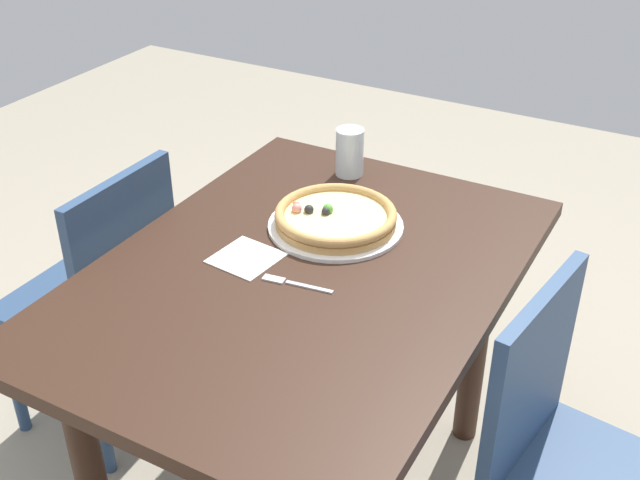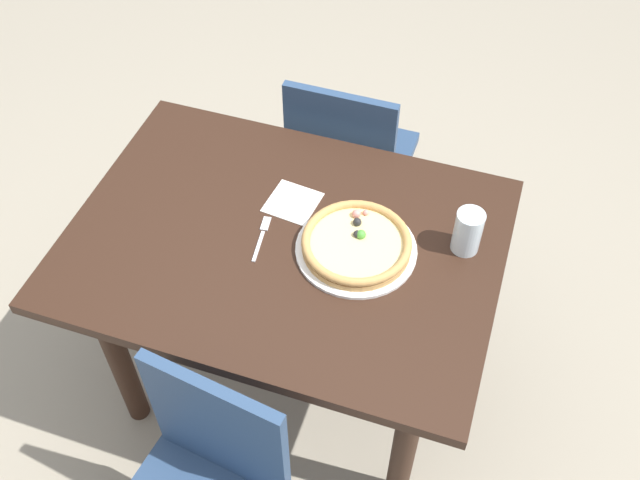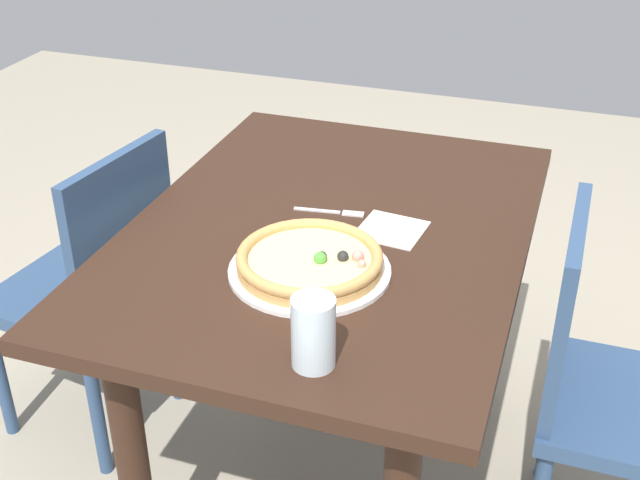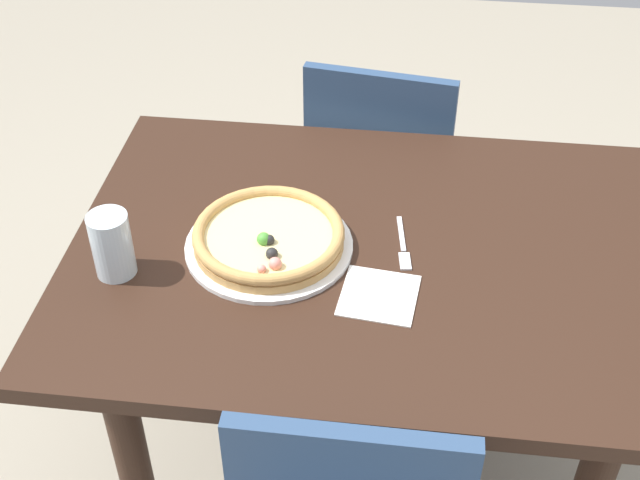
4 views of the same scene
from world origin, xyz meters
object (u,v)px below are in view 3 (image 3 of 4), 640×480
chair_far (608,385)px  pizza (310,260)px  fork (335,212)px  napkin (391,230)px  chair_near (95,285)px  drinking_glass (313,332)px  dining_table (329,272)px  plate (310,270)px

chair_far → pizza: (0.21, -0.63, 0.32)m
fork → napkin: fork is taller
chair_near → drinking_glass: 0.98m
pizza → fork: 0.27m
chair_far → pizza: 0.73m
dining_table → napkin: (-0.03, 0.14, 0.12)m
chair_far → plate: (0.21, -0.63, 0.30)m
dining_table → napkin: 0.19m
pizza → drinking_glass: (0.28, 0.10, 0.04)m
chair_near → drinking_glass: drinking_glass is taller
drinking_glass → chair_near: bearing=-121.5°
dining_table → fork: fork is taller
fork → chair_far: bearing=-12.5°
dining_table → fork: bearing=-173.6°
pizza → dining_table: bearing=-173.2°
pizza → napkin: (-0.23, 0.11, -0.03)m
plate → napkin: size_ratio=2.38×
pizza → napkin: pizza is taller
drinking_glass → chair_far: bearing=132.9°
chair_far → fork: chair_far is taller
chair_far → drinking_glass: bearing=-46.8°
chair_near → chair_far: same height
dining_table → drinking_glass: bearing=14.9°
chair_near → drinking_glass: (0.48, 0.78, 0.36)m
chair_far → napkin: (-0.02, -0.51, 0.29)m
drinking_glass → pizza: bearing=-159.6°
chair_far → plate: chair_far is taller
plate → napkin: (-0.23, 0.11, -0.00)m
chair_near → fork: bearing=-76.0°
chair_near → plate: size_ratio=2.58×
dining_table → plate: bearing=6.6°
drinking_glass → napkin: (-0.50, 0.01, -0.07)m
drinking_glass → napkin: bearing=179.0°
drinking_glass → fork: bearing=-166.0°
fork → napkin: 0.15m
dining_table → pizza: 0.25m
plate → fork: plate is taller
napkin → chair_far: bearing=87.8°
dining_table → chair_near: (0.00, -0.65, -0.17)m
dining_table → drinking_glass: drinking_glass is taller
dining_table → drinking_glass: size_ratio=9.00×
chair_near → chair_far: (-0.01, 1.30, 0.00)m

